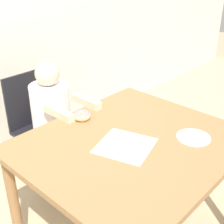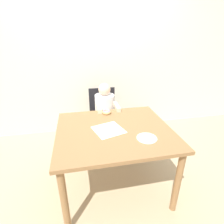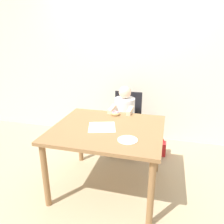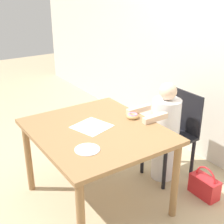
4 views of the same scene
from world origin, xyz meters
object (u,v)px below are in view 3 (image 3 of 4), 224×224
Objects in this scene: chair at (126,122)px; donut at (115,113)px; handbag at (156,147)px; child_figure at (124,122)px.

donut is (-0.04, -0.50, 0.30)m from chair.
chair is 0.57m from handbag.
child_figure reaches higher than donut.
child_figure is 3.30× the size of handbag.
chair reaches higher than handbag.
child_figure is 9.35× the size of donut.
child_figure is at bearing 84.11° from donut.
child_figure is at bearing -165.79° from handbag.
chair is at bearing 85.61° from donut.
child_figure is at bearing -90.00° from chair.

